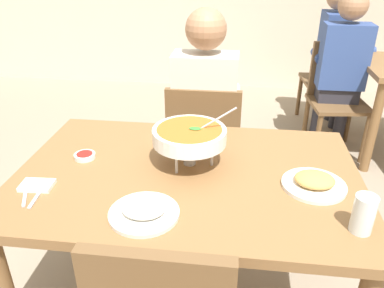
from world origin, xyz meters
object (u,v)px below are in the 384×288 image
object	(u,v)px
dining_table_main	(188,194)
patron_bg_left	(341,64)
sauce_dish	(85,156)
patron_bg_middle	(335,49)
chair_diner_main	(204,146)
diner_main	(205,107)
chair_bg_middle	(337,73)
drink_glass	(363,216)
rice_plate	(144,210)
appetizer_plate	(314,182)
chair_bg_left	(336,92)
curry_bowl	(190,136)

from	to	relation	value
dining_table_main	patron_bg_left	xyz separation A→B (m)	(0.99, 1.83, 0.08)
sauce_dish	patron_bg_middle	size ratio (longest dim) A/B	0.07
chair_diner_main	diner_main	bearing A→B (deg)	90.00
chair_bg_middle	drink_glass	bearing A→B (deg)	-101.03
diner_main	chair_bg_middle	xyz separation A→B (m)	(1.12, 1.61, -0.24)
dining_table_main	drink_glass	bearing A→B (deg)	-25.82
diner_main	rice_plate	size ratio (longest dim) A/B	5.46
appetizer_plate	diner_main	bearing A→B (deg)	120.64
chair_diner_main	chair_bg_left	world-z (taller)	same
patron_bg_middle	dining_table_main	bearing A→B (deg)	-113.98
rice_plate	chair_bg_middle	size ratio (longest dim) A/B	0.27
rice_plate	chair_bg_middle	distance (m)	2.97
sauce_dish	patron_bg_left	world-z (taller)	patron_bg_left
dining_table_main	appetizer_plate	bearing A→B (deg)	-5.68
drink_glass	patron_bg_left	xyz separation A→B (m)	(0.40, 2.12, -0.09)
chair_bg_left	patron_bg_middle	size ratio (longest dim) A/B	0.69
diner_main	curry_bowl	size ratio (longest dim) A/B	3.94
chair_bg_middle	dining_table_main	bearing A→B (deg)	-115.05
chair_bg_left	patron_bg_left	xyz separation A→B (m)	(-0.00, -0.02, 0.24)
curry_bowl	drink_glass	xyz separation A→B (m)	(0.59, -0.35, -0.07)
curry_bowl	patron_bg_middle	xyz separation A→B (m)	(1.05, 2.31, -0.16)
diner_main	curry_bowl	xyz separation A→B (m)	(0.00, -0.71, 0.16)
diner_main	curry_bowl	distance (m)	0.73
curry_bowl	appetizer_plate	bearing A→B (deg)	-13.30
appetizer_plate	drink_glass	bearing A→B (deg)	-65.94
dining_table_main	drink_glass	distance (m)	0.68
diner_main	rice_plate	distance (m)	1.08
drink_glass	chair_bg_left	xyz separation A→B (m)	(0.40, 2.14, -0.32)
chair_bg_middle	patron_bg_middle	bearing A→B (deg)	-164.99
chair_diner_main	dining_table_main	bearing A→B (deg)	-90.00
curry_bowl	rice_plate	bearing A→B (deg)	-106.87
sauce_dish	curry_bowl	bearing A→B (deg)	0.97
dining_table_main	chair_diner_main	world-z (taller)	chair_diner_main
rice_plate	curry_bowl	bearing A→B (deg)	73.13
chair_diner_main	patron_bg_left	distance (m)	1.50
dining_table_main	drink_glass	world-z (taller)	drink_glass
sauce_dish	dining_table_main	bearing A→B (deg)	-7.36
patron_bg_left	diner_main	bearing A→B (deg)	-133.23
chair_diner_main	appetizer_plate	distance (m)	0.97
chair_diner_main	rice_plate	xyz separation A→B (m)	(-0.11, -1.04, 0.28)
curry_bowl	chair_bg_middle	xyz separation A→B (m)	(1.11, 2.32, -0.39)
chair_bg_left	diner_main	bearing A→B (deg)	-132.93
chair_diner_main	diner_main	xyz separation A→B (m)	(0.00, 0.03, 0.24)
patron_bg_left	chair_diner_main	bearing A→B (deg)	-132.36
chair_bg_middle	appetizer_plate	bearing A→B (deg)	-104.46
diner_main	patron_bg_left	xyz separation A→B (m)	(0.99, 1.06, 0.00)
sauce_dish	patron_bg_middle	world-z (taller)	patron_bg_middle
diner_main	chair_bg_left	size ratio (longest dim) A/B	1.46
rice_plate	chair_bg_left	bearing A→B (deg)	62.75
diner_main	appetizer_plate	bearing A→B (deg)	-59.36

